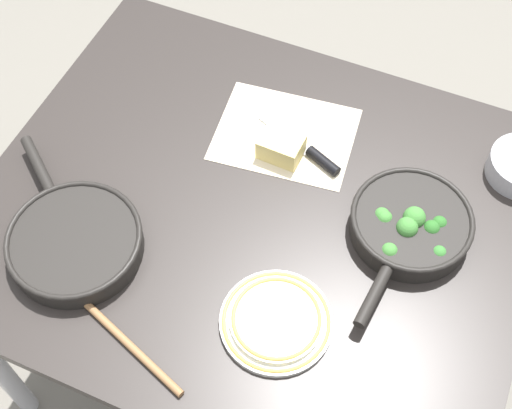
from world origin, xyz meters
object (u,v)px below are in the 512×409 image
object	(u,v)px
cheese_block	(281,147)
dinner_plate_stack	(276,320)
skillet_eggs	(75,241)
grater_knife	(310,152)
wooden_spoon	(95,312)
skillet_broccoli	(410,225)

from	to	relation	value
cheese_block	dinner_plate_stack	distance (m)	0.41
skillet_eggs	grater_knife	size ratio (longest dim) A/B	1.69
cheese_block	wooden_spoon	bearing A→B (deg)	69.89
grater_knife	dinner_plate_stack	size ratio (longest dim) A/B	1.02
cheese_block	skillet_eggs	bearing A→B (deg)	53.04
skillet_broccoli	cheese_block	distance (m)	0.33
wooden_spoon	grater_knife	size ratio (longest dim) A/B	1.68
skillet_broccoli	grater_knife	world-z (taller)	skillet_broccoli
wooden_spoon	cheese_block	xyz separation A→B (m)	(-0.18, -0.50, 0.02)
skillet_broccoli	dinner_plate_stack	size ratio (longest dim) A/B	1.77
skillet_broccoli	skillet_eggs	world-z (taller)	skillet_broccoli
skillet_eggs	dinner_plate_stack	world-z (taller)	skillet_eggs
skillet_broccoli	cheese_block	bearing A→B (deg)	-99.17
skillet_eggs	grater_knife	bearing A→B (deg)	-92.74
skillet_eggs	grater_knife	distance (m)	0.54
grater_knife	cheese_block	bearing A→B (deg)	46.98
cheese_block	dinner_plate_stack	world-z (taller)	cheese_block
wooden_spoon	dinner_plate_stack	distance (m)	0.35
skillet_broccoli	grater_knife	distance (m)	0.28
dinner_plate_stack	wooden_spoon	bearing A→B (deg)	20.09
wooden_spoon	grater_knife	distance (m)	0.58
grater_knife	wooden_spoon	bearing A→B (deg)	88.35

